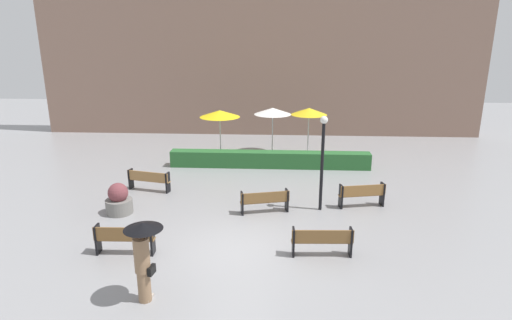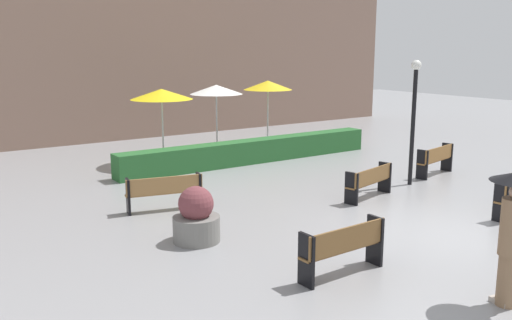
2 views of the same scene
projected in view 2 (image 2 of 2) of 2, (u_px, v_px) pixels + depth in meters
ground_plane at (437, 233)px, 11.85m from camera, size 60.00×60.00×0.00m
bench_near_left at (344, 246)px, 9.52m from camera, size 1.78×0.41×0.91m
bench_far_left at (164, 190)px, 13.35m from camera, size 1.87×0.73×0.86m
bench_far_right at (436, 158)px, 17.09m from camera, size 1.79×0.69×0.91m
bench_mid_center at (370, 180)px, 14.46m from camera, size 1.83×0.78×0.84m
planter_pot at (196, 218)px, 11.23m from camera, size 0.97×0.97×1.16m
lamp_post at (414, 109)px, 15.60m from camera, size 0.28×0.28×3.57m
patio_umbrella_yellow at (162, 94)px, 18.38m from camera, size 2.09×2.09×2.56m
patio_umbrella_white at (216, 90)px, 20.73m from camera, size 1.99×1.99×2.54m
patio_umbrella_yellow_far at (268, 85)px, 21.20m from camera, size 1.88×1.88×2.67m
hedge_strip at (252, 151)px, 19.03m from camera, size 9.81×0.70×0.79m
building_facade at (137, 9)px, 23.68m from camera, size 28.00×1.20×11.09m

